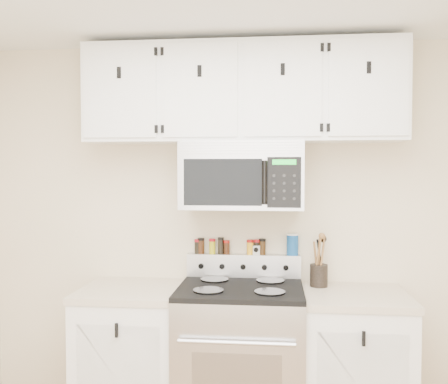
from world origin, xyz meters
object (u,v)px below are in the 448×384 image
object	(u,v)px
range	(241,360)
microwave	(242,175)
salt_canister	(292,244)
utensil_crock	(319,274)

from	to	relation	value
range	microwave	world-z (taller)	microwave
salt_canister	range	bearing A→B (deg)	-138.95
microwave	range	bearing A→B (deg)	-90.23
range	microwave	size ratio (longest dim) A/B	1.45
salt_canister	microwave	bearing A→B (deg)	-154.33
range	salt_canister	world-z (taller)	salt_canister
microwave	utensil_crock	bearing A→B (deg)	5.36
range	utensil_crock	xyz separation A→B (m)	(0.49, 0.17, 0.52)
range	microwave	bearing A→B (deg)	89.77
range	utensil_crock	distance (m)	0.73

